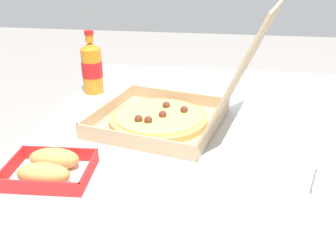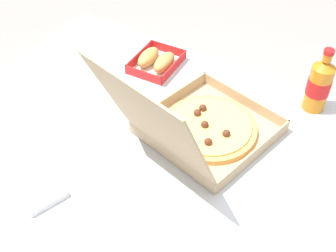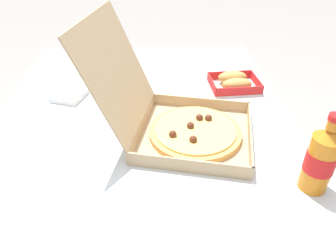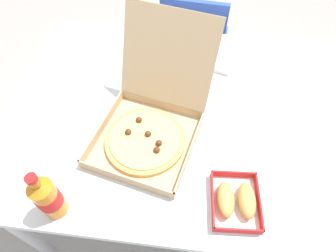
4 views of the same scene
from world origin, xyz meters
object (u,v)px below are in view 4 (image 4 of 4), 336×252
object	(u,v)px
pizza_box_open	(149,125)
bread_side_box	(236,200)
chair	(194,43)
napkin_pile	(220,64)
paper_menu	(288,70)
cola_bottle	(47,197)

from	to	relation	value
pizza_box_open	bread_side_box	size ratio (longest dim) A/B	2.76
chair	napkin_pile	world-z (taller)	chair
chair	paper_menu	distance (m)	0.69
chair	paper_menu	bearing A→B (deg)	-46.69
chair	paper_menu	size ratio (longest dim) A/B	3.95
cola_bottle	paper_menu	xyz separation A→B (m)	(0.81, 0.74, -0.09)
paper_menu	napkin_pile	distance (m)	0.30
cola_bottle	chair	bearing A→B (deg)	73.00
pizza_box_open	napkin_pile	world-z (taller)	pizza_box_open
chair	pizza_box_open	distance (m)	0.94
cola_bottle	napkin_pile	bearing A→B (deg)	55.57
bread_side_box	paper_menu	world-z (taller)	bread_side_box
pizza_box_open	bread_side_box	distance (m)	0.40
napkin_pile	paper_menu	bearing A→B (deg)	1.29
bread_side_box	cola_bottle	distance (m)	0.57
bread_side_box	paper_menu	distance (m)	0.70
cola_bottle	napkin_pile	xyz separation A→B (m)	(0.50, 0.74, -0.08)
chair	bread_side_box	xyz separation A→B (m)	(0.19, -1.12, 0.28)
paper_menu	cola_bottle	bearing A→B (deg)	-122.93
bread_side_box	cola_bottle	size ratio (longest dim) A/B	0.89
pizza_box_open	napkin_pile	distance (m)	0.49
bread_side_box	napkin_pile	xyz separation A→B (m)	(-0.05, 0.65, -0.02)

